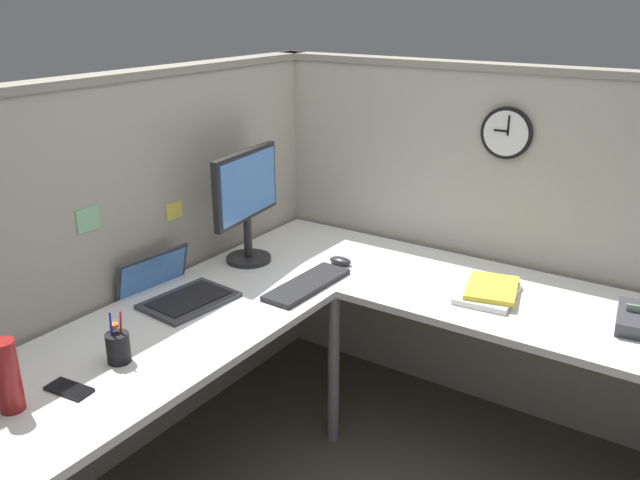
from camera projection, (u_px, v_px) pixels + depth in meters
ground_plane at (345, 472)px, 2.72m from camera, size 6.80×6.80×0.00m
cubicle_wall_back at (112, 279)px, 2.61m from camera, size 2.57×0.12×1.58m
cubicle_wall_right at (497, 243)px, 2.98m from camera, size 0.12×2.37×1.58m
desk at (337, 357)px, 2.36m from camera, size 2.35×2.15×0.73m
monitor at (247, 198)px, 2.85m from camera, size 0.46×0.20×0.50m
laptop at (173, 290)px, 2.60m from camera, size 0.37×0.41×0.22m
keyboard at (307, 284)px, 2.68m from camera, size 0.43×0.15×0.02m
computer_mouse at (340, 261)px, 2.90m from camera, size 0.06×0.10×0.03m
pen_cup at (118, 347)px, 2.12m from camera, size 0.08×0.08×0.18m
cell_phone at (69, 389)px, 1.98m from camera, size 0.08×0.15×0.01m
thermos_flask at (7, 376)px, 1.85m from camera, size 0.07×0.07×0.22m
book_stack at (489, 291)px, 2.59m from camera, size 0.31×0.25×0.04m
wall_clock at (507, 133)px, 2.76m from camera, size 0.04×0.22×0.22m
pinned_note_leftmost at (174, 211)px, 2.75m from camera, size 0.09×0.00×0.07m
pinned_note_rightmost at (88, 220)px, 2.39m from camera, size 0.10×0.00×0.09m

